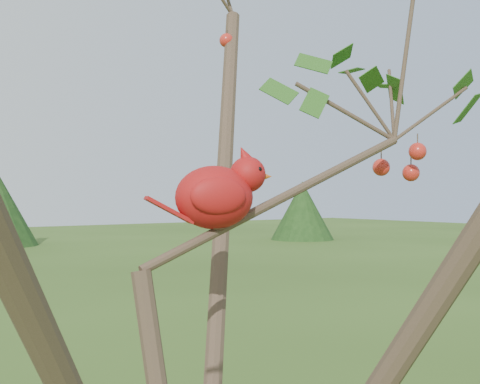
{
  "coord_description": "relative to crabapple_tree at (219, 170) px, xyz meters",
  "views": [
    {
      "loc": [
        -0.6,
        -0.92,
        2.08
      ],
      "look_at": [
        0.14,
        0.07,
        2.09
      ],
      "focal_mm": 50.0,
      "sensor_mm": 36.0,
      "label": 1
    }
  ],
  "objects": [
    {
      "name": "crabapple_tree",
      "position": [
        0.0,
        0.0,
        0.0
      ],
      "size": [
        2.35,
        2.05,
        2.95
      ],
      "color": "#3E2F21",
      "rests_on": "ground"
    },
    {
      "name": "cardinal",
      "position": [
        0.08,
        0.11,
        -0.04
      ],
      "size": [
        0.24,
        0.15,
        0.17
      ],
      "rotation": [
        0.0,
        0.0,
        -0.32
      ],
      "color": "red",
      "rests_on": "ground"
    }
  ]
}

